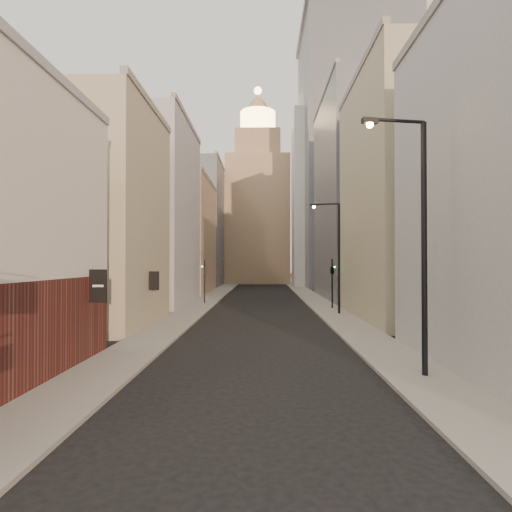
{
  "coord_description": "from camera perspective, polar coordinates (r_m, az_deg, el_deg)",
  "views": [
    {
      "loc": [
        0.22,
        -5.32,
        4.68
      ],
      "look_at": [
        -0.23,
        21.53,
        5.07
      ],
      "focal_mm": 30.0,
      "sensor_mm": 36.0,
      "label": 1
    }
  ],
  "objects": [
    {
      "name": "traffic_light_left",
      "position": [
        47.92,
        -6.88,
        -2.19
      ],
      "size": [
        0.54,
        0.42,
        5.0
      ],
      "rotation": [
        0.0,
        0.0,
        3.09
      ],
      "color": "black",
      "rests_on": "ground"
    },
    {
      "name": "clock_tower",
      "position": [
        98.19,
        0.24,
        6.75
      ],
      "size": [
        14.0,
        14.0,
        44.9
      ],
      "color": "#997E64",
      "rests_on": "ground"
    },
    {
      "name": "left_bldg_wingrid",
      "position": [
        86.5,
        -7.18,
        4.03
      ],
      "size": [
        8.0,
        20.0,
        24.0
      ],
      "primitive_type": "cube",
      "color": "gray",
      "rests_on": "ground"
    },
    {
      "name": "right_bldg_wingrid",
      "position": [
        57.17,
        12.95,
        7.56
      ],
      "size": [
        8.0,
        20.0,
        26.0
      ],
      "primitive_type": "cube",
      "color": "gray",
      "rests_on": "ground"
    },
    {
      "name": "traffic_light_right",
      "position": [
        42.92,
        10.12,
        -1.86
      ],
      "size": [
        0.65,
        0.64,
        5.0
      ],
      "rotation": [
        0.0,
        0.0,
        3.16
      ],
      "color": "black",
      "rests_on": "ground"
    },
    {
      "name": "left_bldg_tan",
      "position": [
        66.57,
        -9.63,
        2.47
      ],
      "size": [
        8.0,
        18.0,
        17.0
      ],
      "primitive_type": "cube",
      "color": "#997E64",
      "rests_on": "ground"
    },
    {
      "name": "right_bldg_beige",
      "position": [
        37.61,
        19.36,
        7.35
      ],
      "size": [
        8.0,
        16.0,
        20.0
      ],
      "primitive_type": "cube",
      "color": "tan",
      "rests_on": "ground"
    },
    {
      "name": "left_bldg_grey",
      "position": [
        49.16,
        -13.5,
        5.41
      ],
      "size": [
        8.0,
        16.0,
        20.0
      ],
      "primitive_type": "cube",
      "color": "gray",
      "rests_on": "ground"
    },
    {
      "name": "sidewalk_right",
      "position": [
        60.82,
        6.91,
        -5.16
      ],
      "size": [
        3.0,
        140.0,
        0.15
      ],
      "primitive_type": "cube",
      "color": "gray",
      "rests_on": "ground"
    },
    {
      "name": "white_tower",
      "position": [
        85.04,
        7.64,
        8.6
      ],
      "size": [
        8.0,
        8.0,
        41.5
      ],
      "color": "silver",
      "rests_on": "ground"
    },
    {
      "name": "left_bldg_beige",
      "position": [
        33.79,
        -20.33,
        4.86
      ],
      "size": [
        8.0,
        12.0,
        16.0
      ],
      "primitive_type": "cube",
      "color": "tan",
      "rests_on": "ground"
    },
    {
      "name": "sidewalk_left",
      "position": [
        60.87,
        -5.4,
        -5.16
      ],
      "size": [
        3.0,
        140.0,
        0.15
      ],
      "primitive_type": "cube",
      "color": "gray",
      "rests_on": "ground"
    },
    {
      "name": "streetlamp_near",
      "position": [
        18.39,
        20.78,
        3.18
      ],
      "size": [
        2.71,
        0.69,
        10.41
      ],
      "rotation": [
        0.0,
        0.0,
        0.17
      ],
      "color": "black",
      "rests_on": "ground"
    },
    {
      "name": "streetlamp_mid",
      "position": [
        38.54,
        10.62,
        0.66
      ],
      "size": [
        2.58,
        0.71,
        9.93
      ],
      "rotation": [
        0.0,
        0.0,
        -0.2
      ],
      "color": "black",
      "rests_on": "ground"
    },
    {
      "name": "highrise",
      "position": [
        87.74,
        12.96,
        13.03
      ],
      "size": [
        21.0,
        23.0,
        51.2
      ],
      "color": "gray",
      "rests_on": "ground"
    }
  ]
}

